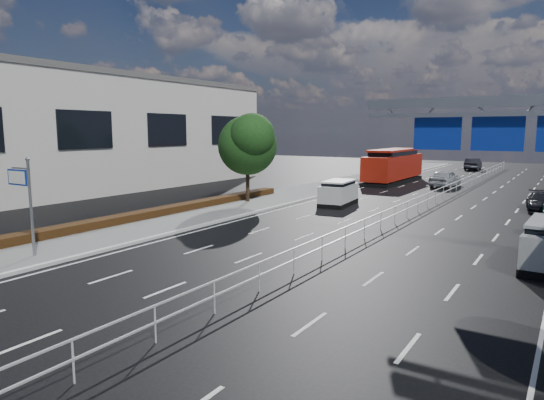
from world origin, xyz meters
The scene contains 14 objects.
ground centered at (0.00, 0.00, 0.00)m, with size 160.00×160.00×0.00m, color black.
sidewalk_near centered at (-11.50, 0.00, 0.07)m, with size 5.00×140.00×0.14m, color slate.
kerb_near centered at (-9.00, 0.00, 0.07)m, with size 0.25×140.00×0.15m, color silver.
median_fence centered at (0.00, 22.50, 0.53)m, with size 0.05×85.00×1.02m.
hedge_near centered at (-13.30, 5.00, 0.36)m, with size 1.00×36.00×0.44m, color black.
toilet_sign centered at (-10.95, 0.00, 2.94)m, with size 1.62×0.18×4.34m.
overhead_gantry centered at (6.74, 10.05, 5.61)m, with size 10.24×0.38×7.45m.
near_building centered at (-30.00, 18.00, 5.00)m, with size 12.00×38.00×10.00m, color beige.
near_tree_back centered at (-11.94, 17.97, 4.61)m, with size 4.84×4.51×6.69m.
white_minivan centered at (-5.84, 20.83, 0.89)m, with size 2.25×4.36×1.82m.
red_bus centered at (-7.50, 38.24, 1.83)m, with size 2.87×11.78×3.52m.
near_car_silver centered at (-1.87, 36.85, 0.84)m, with size 1.99×4.96×1.69m, color #A4A6AB.
near_car_dark centered at (-3.41, 60.22, 0.82)m, with size 1.73×4.95×1.63m, color black.
parked_car_dark centered at (7.02, 25.55, 0.64)m, with size 1.79×4.41×1.28m, color black.
Camera 1 is at (8.86, -11.61, 5.43)m, focal length 32.00 mm.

